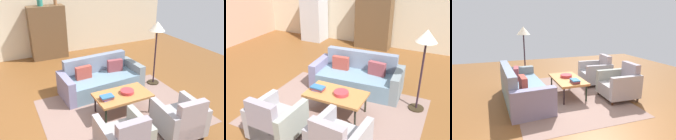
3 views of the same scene
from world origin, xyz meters
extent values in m
plane|color=brown|center=(0.00, 0.00, 0.00)|extent=(11.23, 11.23, 0.00)
cube|color=beige|center=(0.00, 4.31, 1.40)|extent=(9.36, 0.12, 2.80)
cube|color=#80645B|center=(0.55, -0.15, 0.00)|extent=(3.40, 2.60, 0.01)
cube|color=slate|center=(0.55, 0.90, 0.21)|extent=(1.79, 1.00, 0.42)
cube|color=slate|center=(0.53, 1.26, 0.43)|extent=(1.75, 0.29, 0.86)
cube|color=slate|center=(1.51, 0.96, 0.31)|extent=(0.23, 0.91, 0.62)
cube|color=slate|center=(-0.41, 0.85, 0.31)|extent=(0.23, 0.91, 0.62)
cube|color=brown|center=(1.00, 1.03, 0.58)|extent=(0.41, 0.16, 0.32)
cube|color=#953C32|center=(0.10, 0.98, 0.58)|extent=(0.41, 0.15, 0.32)
cylinder|color=black|center=(0.02, 0.08, 0.20)|extent=(0.04, 0.04, 0.41)
cylinder|color=black|center=(1.08, 0.08, 0.20)|extent=(0.04, 0.04, 0.41)
cylinder|color=black|center=(0.02, -0.48, 0.20)|extent=(0.04, 0.04, 0.41)
cylinder|color=black|center=(1.08, -0.48, 0.20)|extent=(0.04, 0.04, 0.41)
cube|color=#A46B37|center=(0.55, -0.20, 0.43)|extent=(1.20, 0.70, 0.05)
cylinder|color=black|center=(0.30, -0.97, 0.05)|extent=(0.05, 0.05, 0.10)
cube|color=gray|center=(0.29, -1.31, 0.38)|extent=(0.15, 0.80, 0.56)
cylinder|color=#331F1D|center=(0.84, -0.93, 0.05)|extent=(0.05, 0.05, 0.10)
cylinder|color=black|center=(1.52, -0.98, 0.05)|extent=(0.05, 0.05, 0.10)
cylinder|color=#2D221C|center=(1.47, -1.66, 0.05)|extent=(0.05, 0.05, 0.10)
cube|color=gray|center=(1.15, -1.30, 0.25)|extent=(0.62, 0.84, 0.30)
cube|color=gray|center=(1.13, -1.62, 0.49)|extent=(0.57, 0.18, 0.78)
cube|color=gray|center=(0.81, -1.27, 0.38)|extent=(0.18, 0.81, 0.56)
cube|color=gray|center=(1.49, -1.32, 0.38)|extent=(0.18, 0.81, 0.56)
cylinder|color=#AF2F35|center=(0.67, -0.20, 0.49)|extent=(0.30, 0.30, 0.07)
cube|color=#53446A|center=(0.16, -0.24, 0.47)|extent=(0.23, 0.18, 0.02)
cube|color=brown|center=(0.16, -0.24, 0.49)|extent=(0.28, 0.16, 0.03)
cube|color=#2A5B8C|center=(0.16, -0.24, 0.52)|extent=(0.27, 0.18, 0.03)
cube|color=brown|center=(-0.08, 3.96, 0.90)|extent=(1.20, 0.50, 1.80)
cube|color=#4B2514|center=(-0.38, 4.22, 0.90)|extent=(0.56, 0.01, 1.51)
cube|color=#3F2D1A|center=(0.22, 4.22, 0.90)|extent=(0.56, 0.01, 1.51)
cylinder|color=#277869|center=(-0.23, 3.96, 1.90)|extent=(0.18, 0.18, 0.20)
cylinder|color=#915F39|center=(0.27, 3.96, 1.91)|extent=(0.11, 0.11, 0.23)
cylinder|color=black|center=(2.01, 0.67, 0.01)|extent=(0.32, 0.32, 0.03)
cylinder|color=black|center=(2.01, 0.67, 0.76)|extent=(0.04, 0.04, 1.45)
cone|color=beige|center=(2.01, 0.67, 1.60)|extent=(0.40, 0.40, 0.24)
camera|label=1|loc=(-1.61, -4.01, 2.97)|focal=37.42mm
camera|label=2|loc=(2.46, -4.01, 2.94)|focal=39.64mm
camera|label=3|loc=(-3.80, 1.41, 1.86)|focal=30.45mm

